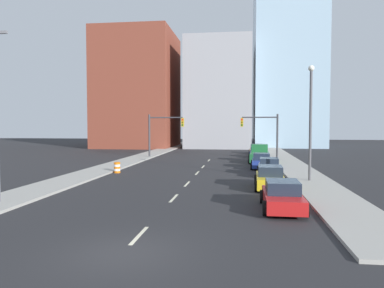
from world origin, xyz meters
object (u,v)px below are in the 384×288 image
Objects in this scene: traffic_signal_right at (266,129)px; street_lamp at (311,115)px; sedan_red at (282,196)px; sedan_yellow at (270,178)px; pickup_truck_green at (260,155)px; traffic_signal_left at (160,129)px; sedan_silver at (269,167)px; traffic_barrel at (117,168)px; sedan_tan at (256,149)px; sedan_navy at (256,152)px; sedan_blue at (261,162)px.

street_lamp is (2.03, -19.13, 1.29)m from traffic_signal_right.
sedan_red is 0.99× the size of sedan_yellow.
street_lamp is at bearing -75.26° from pickup_truck_green.
sedan_silver is (12.85, -15.59, -3.02)m from traffic_signal_left.
traffic_barrel is 14.41m from sedan_yellow.
sedan_red is 0.84× the size of pickup_truck_green.
traffic_signal_right is 15.89m from sedan_silver.
traffic_signal_right is at bearing 0.00° from traffic_signal_left.
traffic_signal_left is at bearing 180.00° from traffic_signal_right.
traffic_signal_right is 19.29m from street_lamp.
street_lamp reaches higher than sedan_tan.
traffic_signal_left reaches higher than sedan_navy.
sedan_blue is at bearing -87.91° from sedan_navy.
sedan_silver is at bearing -86.64° from sedan_navy.
sedan_navy is at bearing 93.87° from sedan_silver.
sedan_silver is at bearing 0.57° from traffic_barrel.
sedan_tan is at bearing 95.55° from traffic_signal_right.
traffic_barrel is 13.84m from sedan_blue.
sedan_blue is at bearing 90.76° from sedan_red.
sedan_tan is at bearing 61.37° from traffic_barrel.
street_lamp is at bearing 46.12° from sedan_yellow.
traffic_barrel is 0.20× the size of sedan_yellow.
street_lamp is 22.22m from sedan_navy.
street_lamp is 1.82× the size of sedan_yellow.
traffic_barrel is at bearing 154.80° from sedan_yellow.
pickup_truck_green is 6.96m from sedan_navy.
sedan_blue is (-1.06, -10.67, -3.00)m from traffic_signal_right.
sedan_blue is 0.77× the size of pickup_truck_green.
traffic_signal_right is 1.20× the size of sedan_red.
sedan_blue is 13.11m from sedan_navy.
sedan_blue is (0.02, 11.53, -0.01)m from sedan_yellow.
pickup_truck_green reaches higher than sedan_tan.
sedan_tan is at bearing 95.91° from street_lamp.
sedan_tan is (-2.84, 27.48, -4.31)m from street_lamp.
sedan_blue is (-0.14, 17.84, 0.01)m from sedan_red.
sedan_tan is (12.71, 8.35, -3.02)m from traffic_signal_left.
sedan_yellow is 6.63m from sedan_silver.
street_lamp is (15.55, -19.13, 1.29)m from traffic_signal_left.
traffic_signal_right is 1.31× the size of sedan_blue.
traffic_signal_left is at bearing 114.17° from sedan_red.
traffic_barrel is at bearing -91.57° from traffic_signal_left.
sedan_red is (-0.93, -28.50, -3.01)m from traffic_signal_right.
sedan_red is 1.09× the size of sedan_blue.
sedan_blue reaches higher than traffic_barrel.
sedan_navy is at bearing -88.80° from sedan_tan.
street_lamp is 10.73m from sedan_red.
traffic_signal_right is 0.65× the size of street_lamp.
traffic_signal_left is at bearing 129.10° from street_lamp.
sedan_yellow reaches higher than sedan_navy.
sedan_yellow is (-0.15, 6.30, 0.02)m from sedan_red.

